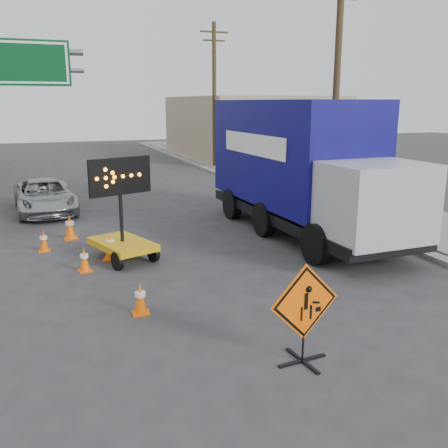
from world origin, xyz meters
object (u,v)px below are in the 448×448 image
construction_sign (304,311)px  pickup_truck (45,196)px  box_truck (301,174)px  arrow_board (122,237)px

construction_sign → pickup_truck: 14.21m
pickup_truck → box_truck: (7.79, -6.18, 1.30)m
construction_sign → box_truck: (4.06, 7.53, 1.03)m
construction_sign → pickup_truck: (-3.73, 13.71, -0.27)m
pickup_truck → box_truck: size_ratio=0.51×
arrow_board → box_truck: size_ratio=0.31×
construction_sign → pickup_truck: construction_sign is taller
arrow_board → pickup_truck: size_ratio=0.61×
construction_sign → pickup_truck: bearing=99.5°
box_truck → pickup_truck: bearing=140.2°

